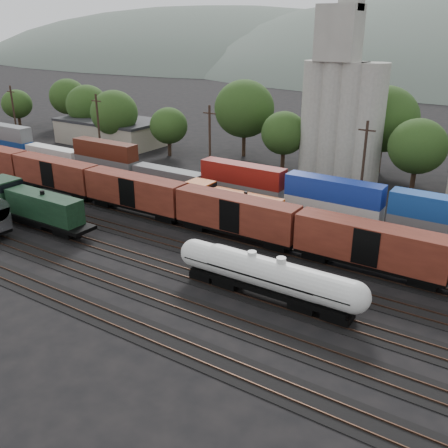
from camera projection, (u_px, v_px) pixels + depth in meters
The scene contains 12 objects.
ground at pixel (187, 248), 55.43m from camera, with size 600.00×600.00×0.00m, color black.
tracks at pixel (187, 248), 55.41m from camera, with size 180.00×33.20×0.20m.
green_locomotive at pixel (27, 204), 60.95m from camera, with size 18.48×3.26×4.89m.
tank_car_a at pixel (252, 271), 44.99m from camera, with size 15.46×2.77×4.05m.
tank_car_b at pixel (280, 278), 43.50m from camera, with size 16.01×2.87×4.20m.
orange_locomotive at pixel (227, 202), 62.95m from camera, with size 16.13×2.69×4.03m.
boxcar_string at pixel (298, 228), 52.59m from camera, with size 153.60×2.90×4.20m.
container_wall at pixel (219, 182), 68.90m from camera, with size 164.68×2.60×5.80m.
grain_silo at pixel (341, 107), 77.63m from camera, with size 13.40×5.00×29.00m.
industrial_sheds at pixel (355, 165), 78.57m from camera, with size 119.38×17.26×5.10m.
tree_band at pixel (336, 128), 80.72m from camera, with size 163.21×21.96×14.28m.
utility_poles at pixel (280, 154), 70.26m from camera, with size 122.20×0.36×12.00m.
Camera 1 is at (31.00, -40.08, 23.02)m, focal length 40.00 mm.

